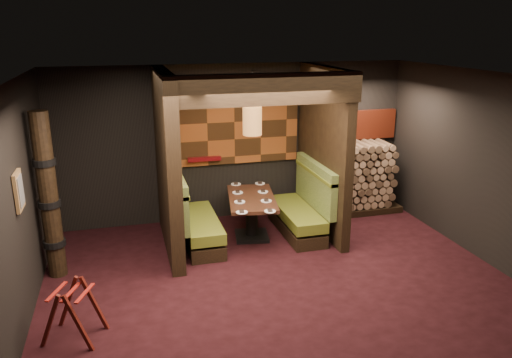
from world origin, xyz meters
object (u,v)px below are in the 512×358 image
object	(u,v)px
pendant_lamp	(252,121)
firewood_stack	(356,178)
booth_bench_right	(302,210)
dining_table	(252,210)
totem_column	(49,198)
luggage_rack	(73,310)
booth_bench_left	(194,221)

from	to	relation	value
pendant_lamp	firewood_stack	world-z (taller)	pendant_lamp
booth_bench_right	pendant_lamp	xyz separation A→B (m)	(-0.92, -0.06, 1.63)
firewood_stack	booth_bench_right	bearing A→B (deg)	-152.65
dining_table	firewood_stack	world-z (taller)	firewood_stack
totem_column	luggage_rack	bearing A→B (deg)	-78.27
dining_table	luggage_rack	distance (m)	3.52
booth_bench_left	dining_table	xyz separation A→B (m)	(0.98, -0.01, 0.10)
pendant_lamp	luggage_rack	distance (m)	3.86
booth_bench_right	dining_table	distance (m)	0.92
dining_table	totem_column	world-z (taller)	totem_column
booth_bench_left	booth_bench_right	world-z (taller)	same
luggage_rack	totem_column	bearing A→B (deg)	101.73
dining_table	booth_bench_right	bearing A→B (deg)	0.93
booth_bench_right	firewood_stack	distance (m)	1.55
pendant_lamp	totem_column	xyz separation A→B (m)	(-3.07, -0.49, -0.85)
totem_column	firewood_stack	size ratio (longest dim) A/B	1.39
pendant_lamp	luggage_rack	world-z (taller)	pendant_lamp
booth_bench_left	pendant_lamp	distance (m)	1.90
pendant_lamp	totem_column	world-z (taller)	pendant_lamp
booth_bench_left	dining_table	distance (m)	0.98
booth_bench_right	pendant_lamp	bearing A→B (deg)	-175.95
booth_bench_left	firewood_stack	bearing A→B (deg)	12.17
booth_bench_left	booth_bench_right	bearing A→B (deg)	0.00
pendant_lamp	firewood_stack	distance (m)	2.75
booth_bench_right	firewood_stack	xyz separation A→B (m)	(1.35, 0.70, 0.28)
firewood_stack	totem_column	bearing A→B (deg)	-166.81
dining_table	pendant_lamp	distance (m)	1.53
pendant_lamp	firewood_stack	xyz separation A→B (m)	(2.27, 0.76, -1.35)
booth_bench_right	booth_bench_left	bearing A→B (deg)	180.00
pendant_lamp	totem_column	size ratio (longest dim) A/B	0.44
booth_bench_right	dining_table	world-z (taller)	booth_bench_right
totem_column	booth_bench_left	bearing A→B (deg)	14.75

